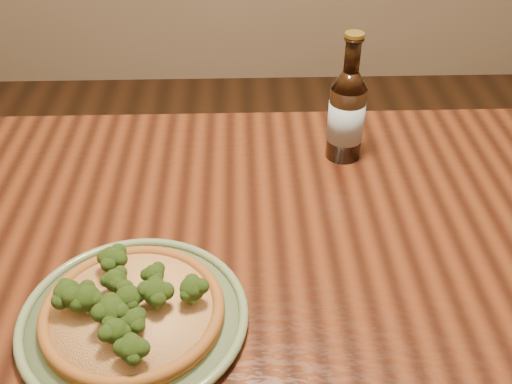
{
  "coord_description": "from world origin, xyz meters",
  "views": [
    {
      "loc": [
        -0.25,
        -0.62,
        1.41
      ],
      "look_at": [
        -0.23,
        0.16,
        0.82
      ],
      "focal_mm": 42.0,
      "sensor_mm": 36.0,
      "label": 1
    }
  ],
  "objects_px": {
    "table": "(388,286)",
    "plate": "(134,317)",
    "beer_bottle": "(347,114)",
    "pizza": "(131,309)"
  },
  "relations": [
    {
      "from": "table",
      "to": "plate",
      "type": "distance_m",
      "value": 0.44
    },
    {
      "from": "plate",
      "to": "beer_bottle",
      "type": "distance_m",
      "value": 0.56
    },
    {
      "from": "table",
      "to": "pizza",
      "type": "relative_size",
      "value": 6.19
    },
    {
      "from": "table",
      "to": "plate",
      "type": "bearing_deg",
      "value": -160.03
    },
    {
      "from": "beer_bottle",
      "to": "table",
      "type": "bearing_deg",
      "value": -83.71
    },
    {
      "from": "plate",
      "to": "beer_bottle",
      "type": "height_order",
      "value": "beer_bottle"
    },
    {
      "from": "table",
      "to": "pizza",
      "type": "distance_m",
      "value": 0.45
    },
    {
      "from": "pizza",
      "to": "plate",
      "type": "bearing_deg",
      "value": 28.04
    },
    {
      "from": "table",
      "to": "plate",
      "type": "relative_size",
      "value": 4.92
    },
    {
      "from": "table",
      "to": "beer_bottle",
      "type": "xyz_separation_m",
      "value": [
        -0.05,
        0.27,
        0.19
      ]
    }
  ]
}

